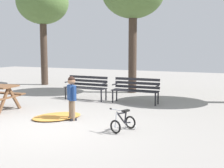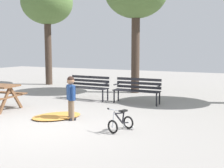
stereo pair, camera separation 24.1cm
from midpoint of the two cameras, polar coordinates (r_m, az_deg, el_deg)
The scene contains 7 objects.
ground at distance 7.06m, azimuth -11.92°, elevation -8.34°, with size 36.00×36.00×0.00m, color gray.
park_bench_far_left at distance 10.60m, azimuth -4.05°, elevation -0.29°, with size 1.61×0.49×0.85m.
park_bench_left at distance 9.85m, azimuth 5.71°, elevation -0.86°, with size 1.61×0.50×0.85m.
child_standing at distance 7.54m, azimuth -7.19°, elevation -1.98°, with size 0.36×0.30×1.14m.
kids_bicycle at distance 6.56m, azimuth 2.84°, elevation -7.56°, with size 0.50×0.62×0.54m.
leaf_pile at distance 7.99m, azimuth -9.99°, elevation -6.24°, with size 1.35×0.95×0.07m, color #C68438.
tree_far_left at distance 15.47m, azimuth -12.25°, elevation 15.23°, with size 2.60×2.60×5.28m.
Camera 2 is at (4.37, -5.26, 1.84)m, focal length 46.34 mm.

